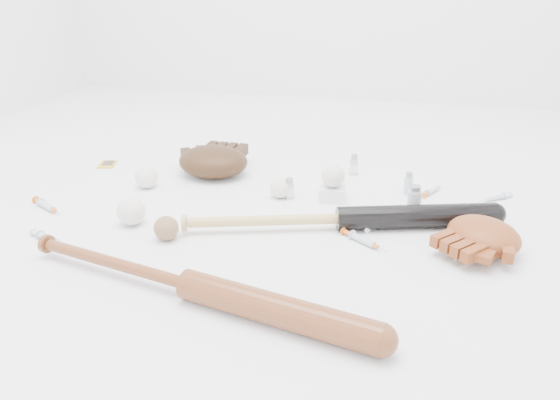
% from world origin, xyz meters
% --- Properties ---
extents(bat_dark, '(0.89, 0.32, 0.07)m').
position_xyz_m(bat_dark, '(0.19, -0.04, 0.03)').
color(bat_dark, black).
rests_on(bat_dark, ground).
extents(bat_wood, '(0.90, 0.27, 0.07)m').
position_xyz_m(bat_wood, '(-0.10, -0.45, 0.03)').
color(bat_wood, brown).
rests_on(bat_wood, ground).
extents(glove_dark, '(0.29, 0.29, 0.10)m').
position_xyz_m(glove_dark, '(-0.29, 0.28, 0.05)').
color(glove_dark, '#321D0E').
rests_on(glove_dark, ground).
extents(glove_tan, '(0.32, 0.32, 0.08)m').
position_xyz_m(glove_tan, '(0.55, -0.07, 0.04)').
color(glove_tan, brown).
rests_on(glove_tan, ground).
extents(trading_card, '(0.07, 0.09, 0.00)m').
position_xyz_m(trading_card, '(-0.70, 0.29, 0.00)').
color(trading_card, gold).
rests_on(trading_card, ground).
extents(pedestal, '(0.08, 0.08, 0.04)m').
position_xyz_m(pedestal, '(0.14, 0.16, 0.02)').
color(pedestal, white).
rests_on(pedestal, ground).
extents(baseball_on_pedestal, '(0.07, 0.07, 0.07)m').
position_xyz_m(baseball_on_pedestal, '(0.14, 0.16, 0.08)').
color(baseball_on_pedestal, silver).
rests_on(baseball_on_pedestal, pedestal).
extents(baseball_left, '(0.07, 0.07, 0.07)m').
position_xyz_m(baseball_left, '(-0.46, 0.12, 0.04)').
color(baseball_left, silver).
rests_on(baseball_left, ground).
extents(baseball_upper, '(0.06, 0.06, 0.06)m').
position_xyz_m(baseball_upper, '(-0.02, 0.14, 0.03)').
color(baseball_upper, silver).
rests_on(baseball_upper, ground).
extents(baseball_mid, '(0.08, 0.08, 0.08)m').
position_xyz_m(baseball_mid, '(-0.39, -0.14, 0.04)').
color(baseball_mid, silver).
rests_on(baseball_mid, ground).
extents(baseball_aged, '(0.07, 0.07, 0.07)m').
position_xyz_m(baseball_aged, '(-0.26, -0.20, 0.03)').
color(baseball_aged, olive).
rests_on(baseball_aged, ground).
extents(syringe_0, '(0.16, 0.08, 0.02)m').
position_xyz_m(syringe_0, '(-0.55, -0.28, 0.01)').
color(syringe_0, '#ADBCC6').
rests_on(syringe_0, ground).
extents(syringe_1, '(0.13, 0.11, 0.02)m').
position_xyz_m(syringe_1, '(0.22, -0.01, 0.01)').
color(syringe_1, '#ADBCC6').
rests_on(syringe_1, ground).
extents(syringe_2, '(0.09, 0.13, 0.02)m').
position_xyz_m(syringe_2, '(0.44, 0.28, 0.01)').
color(syringe_2, '#ADBCC6').
rests_on(syringe_2, ground).
extents(syringe_3, '(0.15, 0.12, 0.02)m').
position_xyz_m(syringe_3, '(0.25, -0.11, 0.01)').
color(syringe_3, '#ADBCC6').
rests_on(syringe_3, ground).
extents(syringe_4, '(0.13, 0.10, 0.02)m').
position_xyz_m(syringe_4, '(0.63, 0.26, 0.01)').
color(syringe_4, '#ADBCC6').
rests_on(syringe_4, ground).
extents(syringe_5, '(0.16, 0.11, 0.02)m').
position_xyz_m(syringe_5, '(-0.68, -0.10, 0.01)').
color(syringe_5, '#ADBCC6').
rests_on(syringe_5, ground).
extents(vial_0, '(0.03, 0.03, 0.07)m').
position_xyz_m(vial_0, '(0.36, 0.25, 0.04)').
color(vial_0, '#ACB6BC').
rests_on(vial_0, ground).
extents(vial_1, '(0.03, 0.03, 0.07)m').
position_xyz_m(vial_1, '(0.18, 0.39, 0.04)').
color(vial_1, '#ACB6BC').
rests_on(vial_1, ground).
extents(vial_2, '(0.03, 0.03, 0.07)m').
position_xyz_m(vial_2, '(0.01, 0.14, 0.03)').
color(vial_2, '#ACB6BC').
rests_on(vial_2, ground).
extents(vial_3, '(0.04, 0.04, 0.10)m').
position_xyz_m(vial_3, '(0.38, 0.09, 0.05)').
color(vial_3, '#ACB6BC').
rests_on(vial_3, ground).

